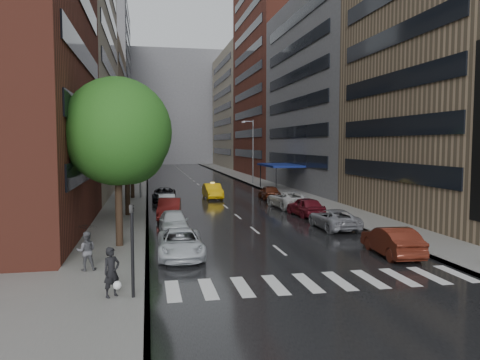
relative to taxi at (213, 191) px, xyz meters
name	(u,v)px	position (x,y,z in m)	size (l,w,h in m)	color
ground	(304,270)	(0.28, -28.70, -0.79)	(220.00, 220.00, 0.00)	gray
road	(195,182)	(0.28, 21.30, -0.78)	(14.00, 140.00, 0.01)	black
sidewalk_left	(134,183)	(-8.72, 21.30, -0.71)	(4.00, 140.00, 0.15)	gray
sidewalk_right	(253,181)	(9.28, 21.30, -0.71)	(4.00, 140.00, 0.15)	gray
crosswalk	(324,282)	(0.48, -30.70, -0.78)	(13.15, 2.80, 0.01)	silver
buildings_left	(96,80)	(-14.72, 30.09, 15.20)	(8.00, 108.00, 38.00)	maroon
buildings_right	(279,89)	(15.28, 28.00, 14.24)	(8.05, 109.10, 36.00)	#937A5B
building_far	(171,108)	(0.28, 89.30, 15.21)	(40.00, 14.00, 32.00)	slate
tree_near	(117,132)	(-8.32, -22.46, 5.67)	(5.92, 5.92, 9.44)	#382619
tree_mid	(127,144)	(-8.32, -11.09, 5.00)	(5.30, 5.30, 8.45)	#382619
tree_far	(132,150)	(-8.32, 1.03, 4.33)	(4.70, 4.70, 7.49)	#382619
taxi	(213,191)	(0.00, 0.00, 0.00)	(1.67, 4.79, 1.58)	#DDA50B
parked_cars_left	(170,211)	(-5.12, -13.68, -0.07)	(2.58, 28.89, 1.58)	silver
parked_cars_right	(306,207)	(5.68, -13.59, -0.04)	(3.02, 29.55, 1.55)	#4C190F
ped_bag_walker	(112,273)	(-8.08, -31.39, 0.27)	(0.81, 0.77, 1.86)	black
ped_black_umbrella	(86,243)	(-9.47, -27.42, 0.59)	(0.96, 0.98, 2.09)	#4F5055
traffic_light	(132,242)	(-7.32, -31.60, 1.44)	(0.18, 0.15, 3.45)	black
street_lamp_left	(141,152)	(-7.44, 1.30, 4.10)	(1.74, 0.22, 9.00)	gray
street_lamp_right	(252,150)	(8.00, 16.30, 4.10)	(1.74, 0.22, 9.00)	gray
awning	(280,165)	(9.27, 6.30, 2.35)	(4.00, 8.00, 3.12)	navy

